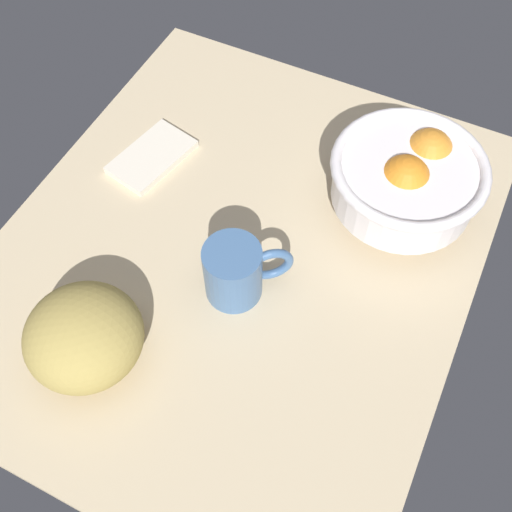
# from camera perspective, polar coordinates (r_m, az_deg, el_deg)

# --- Properties ---
(ground_plane) EXTENTS (0.78, 0.65, 0.03)m
(ground_plane) POSITION_cam_1_polar(r_m,az_deg,el_deg) (0.88, -1.81, 0.11)
(ground_plane) COLOR beige
(fruit_bowl) EXTENTS (0.22, 0.22, 0.11)m
(fruit_bowl) POSITION_cam_1_polar(r_m,az_deg,el_deg) (0.89, 14.00, 7.06)
(fruit_bowl) COLOR white
(fruit_bowl) RESTS_ON ground
(bread_loaf) EXTENTS (0.17, 0.17, 0.10)m
(bread_loaf) POSITION_cam_1_polar(r_m,az_deg,el_deg) (0.78, -15.83, -7.26)
(bread_loaf) COLOR tan
(bread_loaf) RESTS_ON ground
(napkin_folded) EXTENTS (0.15, 0.11, 0.01)m
(napkin_folded) POSITION_cam_1_polar(r_m,az_deg,el_deg) (0.98, -9.74, 9.17)
(napkin_folded) COLOR silver
(napkin_folded) RESTS_ON ground
(mug) EXTENTS (0.10, 0.11, 0.09)m
(mug) POSITION_cam_1_polar(r_m,az_deg,el_deg) (0.80, -1.89, -1.46)
(mug) COLOR #436897
(mug) RESTS_ON ground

